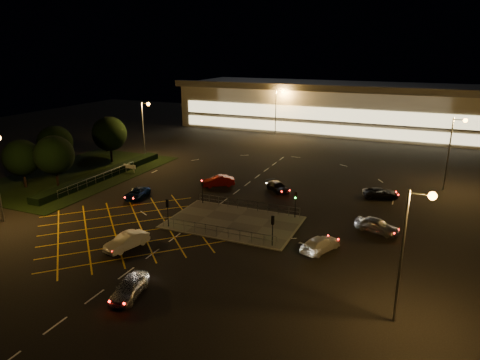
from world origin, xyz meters
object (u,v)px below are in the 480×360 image
at_px(signal_nw, 202,186).
at_px(signal_sw, 168,207).
at_px(signal_se, 273,224).
at_px(car_queue_white, 127,241).
at_px(car_approach_white, 320,244).
at_px(car_near_silver, 129,287).
at_px(signal_ne, 296,199).
at_px(car_right_silver, 377,225).
at_px(car_far_dkgrey, 278,187).
at_px(car_left_blue, 137,193).
at_px(car_east_grey, 381,193).
at_px(car_circ_red, 218,181).

bearing_deg(signal_nw, signal_sw, -90.00).
bearing_deg(signal_se, car_queue_white, 24.71).
relative_size(signal_nw, car_approach_white, 0.66).
height_order(car_near_silver, car_queue_white, car_near_silver).
relative_size(signal_ne, car_approach_white, 0.66).
xyz_separation_m(car_near_silver, car_right_silver, (16.58, 20.40, 0.03)).
bearing_deg(car_right_silver, car_near_silver, 157.56).
bearing_deg(car_far_dkgrey, car_left_blue, 163.37).
distance_m(car_right_silver, car_east_grey, 11.63).
xyz_separation_m(car_queue_white, car_approach_white, (17.53, 7.00, -0.06)).
height_order(car_circ_red, car_approach_white, car_circ_red).
bearing_deg(car_far_dkgrey, car_right_silver, -79.98).
xyz_separation_m(signal_ne, car_near_silver, (-7.50, -20.74, -1.61)).
distance_m(car_far_dkgrey, car_circ_red, 8.58).
height_order(car_queue_white, car_circ_red, car_circ_red).
bearing_deg(car_approach_white, signal_ne, -32.99).
xyz_separation_m(signal_ne, car_queue_white, (-12.98, -13.96, -1.61)).
distance_m(signal_ne, car_east_grey, 14.11).
relative_size(signal_sw, car_right_silver, 0.68).
bearing_deg(car_left_blue, car_approach_white, -20.68).
xyz_separation_m(car_queue_white, car_left_blue, (-8.04, 12.64, -0.14)).
distance_m(car_left_blue, car_east_grey, 31.92).
bearing_deg(car_circ_red, car_east_grey, 65.69).
bearing_deg(car_left_blue, car_near_silver, -63.41).
relative_size(car_near_silver, car_far_dkgrey, 1.02).
distance_m(car_queue_white, car_approach_white, 18.87).
xyz_separation_m(signal_nw, car_approach_white, (16.55, -6.96, -1.68)).
height_order(signal_ne, car_left_blue, signal_ne).
relative_size(car_queue_white, car_east_grey, 0.99).
bearing_deg(car_near_silver, car_right_silver, 40.25).
distance_m(signal_nw, car_left_blue, 9.28).
height_order(signal_nw, car_near_silver, signal_nw).
bearing_deg(signal_se, signal_nw, -33.65).
height_order(car_far_dkgrey, car_circ_red, car_circ_red).
height_order(signal_se, car_east_grey, signal_se).
height_order(signal_sw, signal_se, same).
bearing_deg(signal_sw, car_circ_red, -84.80).
bearing_deg(car_east_grey, car_far_dkgrey, 85.46).
height_order(signal_se, car_near_silver, signal_se).
bearing_deg(car_far_dkgrey, signal_ne, -107.75).
height_order(signal_nw, car_circ_red, signal_nw).
height_order(car_queue_white, car_right_silver, car_right_silver).
height_order(signal_ne, car_east_grey, signal_ne).
bearing_deg(signal_nw, car_east_grey, 29.00).
distance_m(car_left_blue, car_right_silver, 30.11).
bearing_deg(car_near_silver, car_approach_white, 38.18).
relative_size(car_left_blue, car_approach_white, 0.93).
bearing_deg(car_circ_red, car_left_blue, -76.32).
bearing_deg(car_circ_red, car_queue_white, -33.61).
distance_m(car_right_silver, car_circ_red, 23.72).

